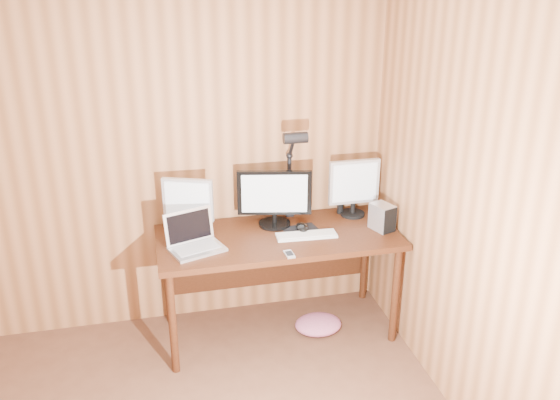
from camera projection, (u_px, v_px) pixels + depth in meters
name	position (u px, v px, depth m)	size (l,w,h in m)	color
room_shell	(124.00, 326.00, 2.08)	(4.00, 4.00, 4.00)	brown
desk	(276.00, 247.00, 4.05)	(1.60, 0.70, 0.75)	#3D1C0C
monitor_center	(274.00, 198.00, 4.00)	(0.50, 0.22, 0.39)	black
monitor_left	(188.00, 204.00, 3.89)	(0.32, 0.16, 0.38)	black
monitor_right	(354.00, 186.00, 4.16)	(0.36, 0.17, 0.41)	black
laptop	(194.00, 239.00, 3.74)	(0.39, 0.34, 0.23)	silver
keyboard	(306.00, 235.00, 3.91)	(0.41, 0.14, 0.02)	silver
mousepad	(302.00, 231.00, 3.99)	(0.23, 0.19, 0.00)	black
mouse	(302.00, 228.00, 3.98)	(0.08, 0.12, 0.04)	black
hard_drive	(382.00, 217.00, 3.98)	(0.16, 0.19, 0.18)	silver
phone	(289.00, 254.00, 3.66)	(0.06, 0.11, 0.01)	silver
speaker	(340.00, 206.00, 4.25)	(0.05, 0.05, 0.11)	black
desk_lamp	(292.00, 162.00, 4.00)	(0.16, 0.23, 0.70)	black
fabric_pile	(318.00, 324.00, 4.19)	(0.33, 0.27, 0.11)	#BA5A7C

